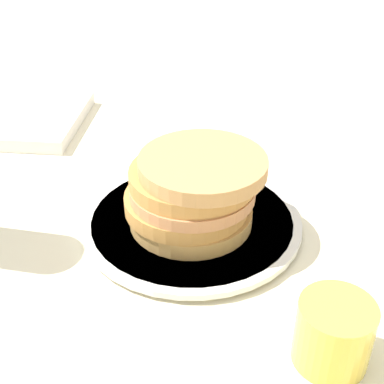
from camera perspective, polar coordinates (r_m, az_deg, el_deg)
ground_plane at (r=0.59m, az=0.97°, el=-4.77°), size 4.00×4.00×0.00m
plate at (r=0.60m, az=0.00°, el=-3.19°), size 0.24×0.24×0.01m
pancake_stack at (r=0.57m, az=-0.00°, el=0.16°), size 0.14×0.15×0.08m
juice_glass at (r=0.46m, az=14.86°, el=-14.38°), size 0.06×0.06×0.06m
napkin at (r=0.86m, az=-16.24°, el=7.48°), size 0.18×0.14×0.02m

